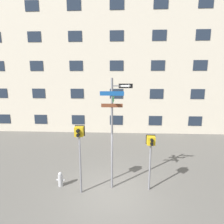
{
  "coord_description": "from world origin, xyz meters",
  "views": [
    {
      "loc": [
        0.35,
        -6.62,
        4.83
      ],
      "look_at": [
        0.01,
        0.45,
        3.46
      ],
      "focal_mm": 28.0,
      "sensor_mm": 36.0,
      "label": 1
    }
  ],
  "objects_px": {
    "street_sign_pole": "(113,125)",
    "fire_hydrant": "(61,179)",
    "pedestrian_signal_left": "(79,141)",
    "pedestrian_signal_right": "(151,148)"
  },
  "relations": [
    {
      "from": "street_sign_pole",
      "to": "fire_hydrant",
      "type": "bearing_deg",
      "value": 179.92
    },
    {
      "from": "pedestrian_signal_left",
      "to": "fire_hydrant",
      "type": "relative_size",
      "value": 4.35
    },
    {
      "from": "pedestrian_signal_left",
      "to": "pedestrian_signal_right",
      "type": "relative_size",
      "value": 1.19
    },
    {
      "from": "street_sign_pole",
      "to": "pedestrian_signal_left",
      "type": "relative_size",
      "value": 1.64
    },
    {
      "from": "pedestrian_signal_right",
      "to": "fire_hydrant",
      "type": "relative_size",
      "value": 3.66
    },
    {
      "from": "street_sign_pole",
      "to": "pedestrian_signal_left",
      "type": "height_order",
      "value": "street_sign_pole"
    },
    {
      "from": "street_sign_pole",
      "to": "fire_hydrant",
      "type": "xyz_separation_m",
      "value": [
        -2.4,
        0.0,
        -2.59
      ]
    },
    {
      "from": "pedestrian_signal_right",
      "to": "fire_hydrant",
      "type": "xyz_separation_m",
      "value": [
        -3.98,
        0.08,
        -1.63
      ]
    },
    {
      "from": "pedestrian_signal_left",
      "to": "fire_hydrant",
      "type": "xyz_separation_m",
      "value": [
        -1.04,
        0.42,
        -2.0
      ]
    },
    {
      "from": "pedestrian_signal_left",
      "to": "fire_hydrant",
      "type": "bearing_deg",
      "value": 158.21
    }
  ]
}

